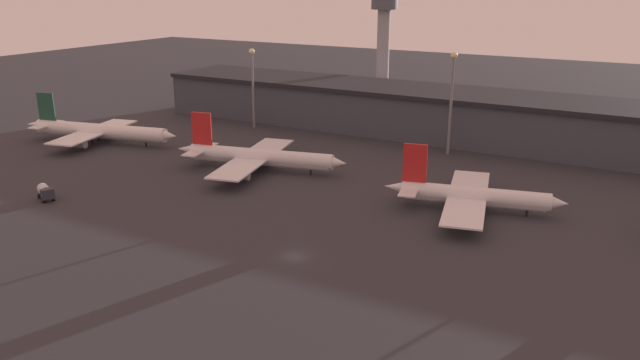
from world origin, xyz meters
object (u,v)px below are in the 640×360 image
airplane_2 (472,196)px  control_tower (383,40)px  airplane_0 (99,131)px  airplane_1 (258,157)px  service_vehicle_2 (45,192)px

airplane_2 → control_tower: (-58.39, 86.59, 20.74)m
airplane_0 → control_tower: bearing=47.4°
airplane_0 → airplane_1: bearing=-12.5°
airplane_2 → service_vehicle_2: bearing=-167.9°
airplane_1 → airplane_2: bearing=-15.1°
airplane_2 → control_tower: bearing=110.9°
service_vehicle_2 → control_tower: size_ratio=0.14×
service_vehicle_2 → control_tower: (21.09, 124.13, 22.14)m
airplane_2 → service_vehicle_2: size_ratio=6.13×
airplane_0 → control_tower: control_tower is taller
airplane_1 → airplane_2: size_ratio=1.21×
service_vehicle_2 → airplane_2: bearing=50.1°
airplane_0 → service_vehicle_2: 47.30m
airplane_0 → airplane_2: airplane_0 is taller
airplane_1 → control_tower: size_ratio=1.05×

